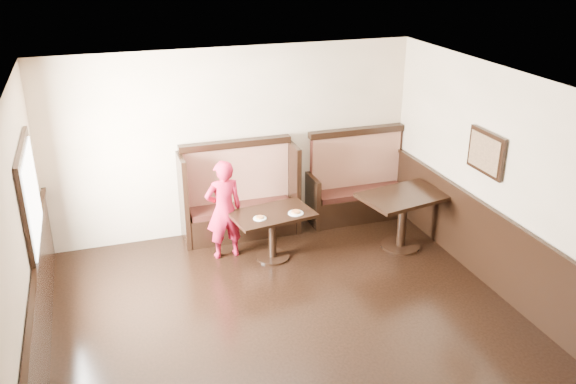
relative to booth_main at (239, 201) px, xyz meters
name	(u,v)px	position (x,y,z in m)	size (l,w,h in m)	color
ground	(316,365)	(0.00, -3.30, -0.53)	(7.00, 7.00, 0.00)	black
room_shell	(281,303)	(-0.30, -3.01, 0.14)	(7.00, 7.00, 7.00)	beige
booth_main	(239,201)	(0.00, 0.00, 0.00)	(1.75, 0.72, 1.45)	black
booth_neighbor	(358,189)	(1.95, 0.00, -0.05)	(1.65, 0.72, 1.45)	black
table_main	(272,224)	(0.24, -0.91, 0.01)	(1.20, 0.85, 0.70)	black
table_neighbor	(403,208)	(2.12, -1.18, 0.10)	(1.33, 1.00, 0.84)	black
child	(224,210)	(-0.37, -0.64, 0.20)	(0.53, 0.35, 1.44)	#B21330
pizza_plate_left	(260,218)	(0.03, -1.03, 0.19)	(0.18, 0.18, 0.03)	white
pizza_plate_right	(296,212)	(0.55, -1.03, 0.19)	(0.21, 0.21, 0.04)	white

